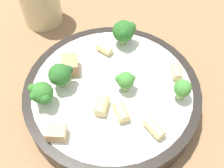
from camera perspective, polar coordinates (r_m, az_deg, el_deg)
ground_plane at (r=0.43m, az=0.00°, el=-3.86°), size 2.00×2.00×0.00m
pasta_bowl at (r=0.41m, az=0.00°, el=-2.17°), size 0.25×0.25×0.04m
broccoli_floret_0 at (r=0.39m, az=14.15°, el=-0.90°), size 0.02×0.02×0.03m
broccoli_floret_1 at (r=0.38m, az=-14.10°, el=-1.87°), size 0.03×0.03×0.04m
broccoli_floret_2 at (r=0.38m, az=2.77°, el=0.78°), size 0.02×0.03×0.03m
broccoli_floret_3 at (r=0.44m, az=2.48°, el=10.65°), size 0.03×0.04×0.04m
broccoli_floret_4 at (r=0.39m, az=-10.57°, el=1.83°), size 0.03×0.04×0.04m
rigatoni_0 at (r=0.36m, az=8.48°, el=-9.00°), size 0.03×0.02×0.01m
rigatoni_1 at (r=0.44m, az=-1.54°, el=7.09°), size 0.03×0.02×0.01m
rigatoni_2 at (r=0.37m, az=-2.06°, el=-4.42°), size 0.03×0.03×0.02m
rigatoni_3 at (r=0.37m, az=1.91°, el=-5.73°), size 0.03×0.02×0.02m
rigatoni_4 at (r=0.42m, az=12.98°, el=2.50°), size 0.03×0.03×0.01m
chicken_chunk_0 at (r=0.36m, az=-11.21°, el=-9.73°), size 0.03×0.03×0.02m
chicken_chunk_1 at (r=0.42m, az=-8.47°, el=3.79°), size 0.04×0.03×0.02m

